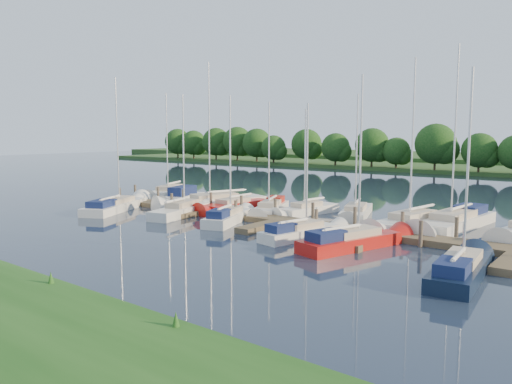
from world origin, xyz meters
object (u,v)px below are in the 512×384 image
Objects in this scene: sailboat_n_0 at (169,194)px; sailboat_s_2 at (229,218)px; motorboat at (181,198)px; sailboat_n_5 at (307,211)px; dock at (278,222)px.

sailboat_n_0 is 1.20× the size of sailboat_s_2.
sailboat_n_5 is (13.54, 1.34, -0.11)m from motorboat.
sailboat_s_2 is (-3.58, -1.47, 0.13)m from dock.
dock is 3.87m from sailboat_s_2.
sailboat_n_0 is 1.25× the size of sailboat_n_5.
sailboat_s_2 is at bearing 78.22° from sailboat_n_5.
sailboat_n_5 reaches higher than motorboat.
sailboat_n_5 is (-0.91, 5.32, 0.08)m from dock.
dock is at bearing 2.62° from sailboat_s_2.
dock is at bearing 148.88° from motorboat.
sailboat_n_0 reaches higher than sailboat_s_2.
dock is 3.53× the size of sailboat_n_0.
sailboat_n_5 reaches higher than dock.
motorboat reaches higher than dock.
dock is 4.23× the size of sailboat_s_2.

